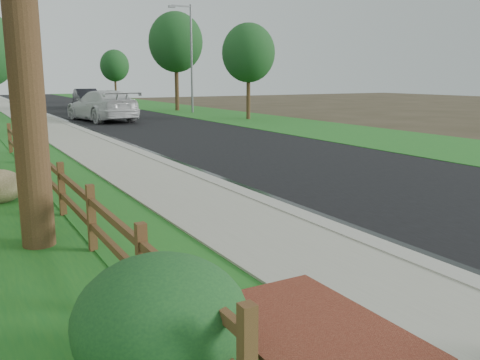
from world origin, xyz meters
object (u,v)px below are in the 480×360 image
ranch_fence (51,176)px  dark_car_mid (99,103)px  streetlight (190,52)px  white_suv (102,106)px

ranch_fence → dark_car_mid: bearing=73.6°
dark_car_mid → streetlight: bearing=137.2°
ranch_fence → dark_car_mid: dark_car_mid is taller
ranch_fence → white_suv: bearing=72.5°
white_suv → streetlight: bearing=-161.1°
ranch_fence → dark_car_mid: size_ratio=3.44×
white_suv → dark_car_mid: 6.11m
streetlight → white_suv: bearing=-153.2°
ranch_fence → streetlight: bearing=59.8°
white_suv → streetlight: size_ratio=0.82×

